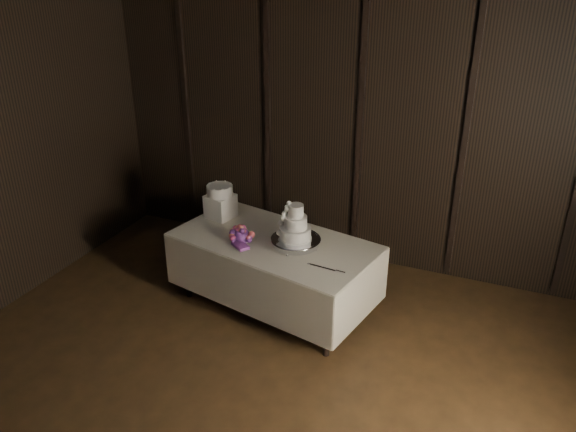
{
  "coord_description": "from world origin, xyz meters",
  "views": [
    {
      "loc": [
        1.58,
        -2.25,
        3.31
      ],
      "look_at": [
        -0.3,
        2.18,
        1.05
      ],
      "focal_mm": 35.0,
      "sensor_mm": 36.0,
      "label": 1
    }
  ],
  "objects_px": {
    "cake_stand": "(296,243)",
    "small_cake": "(220,190)",
    "display_table": "(274,270)",
    "wedding_cake": "(293,226)",
    "box_pedestal": "(221,206)",
    "bouquet": "(241,235)"
  },
  "relations": [
    {
      "from": "box_pedestal",
      "to": "cake_stand",
      "type": "bearing_deg",
      "value": -17.88
    },
    {
      "from": "cake_stand",
      "to": "display_table",
      "type": "bearing_deg",
      "value": 169.46
    },
    {
      "from": "small_cake",
      "to": "cake_stand",
      "type": "bearing_deg",
      "value": -17.88
    },
    {
      "from": "small_cake",
      "to": "display_table",
      "type": "bearing_deg",
      "value": -20.22
    },
    {
      "from": "display_table",
      "to": "wedding_cake",
      "type": "bearing_deg",
      "value": -3.47
    },
    {
      "from": "bouquet",
      "to": "small_cake",
      "type": "height_order",
      "value": "small_cake"
    },
    {
      "from": "display_table",
      "to": "cake_stand",
      "type": "relative_size",
      "value": 4.46
    },
    {
      "from": "display_table",
      "to": "bouquet",
      "type": "height_order",
      "value": "bouquet"
    },
    {
      "from": "cake_stand",
      "to": "box_pedestal",
      "type": "xyz_separation_m",
      "value": [
        -0.99,
        0.32,
        0.08
      ]
    },
    {
      "from": "display_table",
      "to": "bouquet",
      "type": "bearing_deg",
      "value": -143.82
    },
    {
      "from": "box_pedestal",
      "to": "small_cake",
      "type": "distance_m",
      "value": 0.18
    },
    {
      "from": "display_table",
      "to": "small_cake",
      "type": "bearing_deg",
      "value": 171.62
    },
    {
      "from": "cake_stand",
      "to": "small_cake",
      "type": "height_order",
      "value": "small_cake"
    },
    {
      "from": "cake_stand",
      "to": "small_cake",
      "type": "bearing_deg",
      "value": 162.12
    },
    {
      "from": "display_table",
      "to": "box_pedestal",
      "type": "distance_m",
      "value": 0.92
    },
    {
      "from": "cake_stand",
      "to": "bouquet",
      "type": "relative_size",
      "value": 1.22
    },
    {
      "from": "bouquet",
      "to": "wedding_cake",
      "type": "bearing_deg",
      "value": 7.79
    },
    {
      "from": "display_table",
      "to": "wedding_cake",
      "type": "distance_m",
      "value": 0.62
    },
    {
      "from": "cake_stand",
      "to": "box_pedestal",
      "type": "distance_m",
      "value": 1.04
    },
    {
      "from": "display_table",
      "to": "box_pedestal",
      "type": "height_order",
      "value": "box_pedestal"
    },
    {
      "from": "cake_stand",
      "to": "small_cake",
      "type": "relative_size",
      "value": 1.78
    },
    {
      "from": "wedding_cake",
      "to": "box_pedestal",
      "type": "height_order",
      "value": "wedding_cake"
    }
  ]
}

